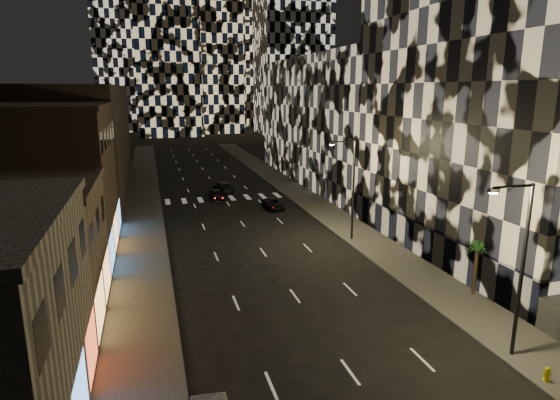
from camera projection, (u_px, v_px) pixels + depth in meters
sidewalk_left at (142, 203)px, 56.76m from camera, size 4.00×120.00×0.15m
sidewalk_right at (299, 193)px, 62.03m from camera, size 4.00×120.00×0.15m
curb_left at (160, 202)px, 57.31m from camera, size 0.20×120.00×0.15m
curb_right at (284, 194)px, 61.47m from camera, size 0.20×120.00×0.15m
retail_tan at (8, 259)px, 26.85m from camera, size 10.00×10.00×8.00m
retail_brown at (47, 184)px, 38.10m from camera, size 10.00×15.00×12.00m
retail_filler_left at (85, 139)px, 62.70m from camera, size 10.00×40.00×14.00m
midrise_right at (512, 121)px, 38.25m from camera, size 16.00×25.00×22.00m
midrise_base at (421, 239)px, 38.41m from camera, size 0.60×25.00×3.00m
midrise_filler_right at (349, 121)px, 69.16m from camera, size 16.00×40.00×18.00m
streetlight_near at (519, 259)px, 22.90m from camera, size 2.55×0.25×9.00m
streetlight_far at (351, 183)px, 41.64m from camera, size 2.55×0.25×9.00m
car_dark_midlane at (217, 194)px, 58.81m from camera, size 1.70×3.70×1.23m
car_dark_oncoming at (223, 187)px, 62.69m from camera, size 2.60×5.23×1.46m
car_dark_rightlane at (273, 204)px, 54.13m from camera, size 2.13×4.26×1.16m
fire_hydrant at (547, 374)px, 21.87m from camera, size 0.35×0.33×0.70m
palm_tree at (477, 251)px, 30.60m from camera, size 1.88×1.86×3.68m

